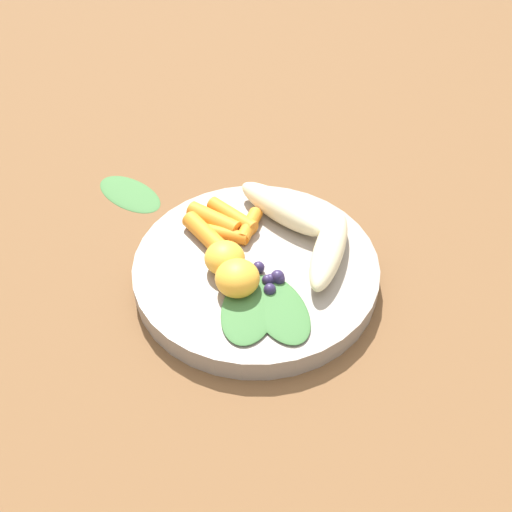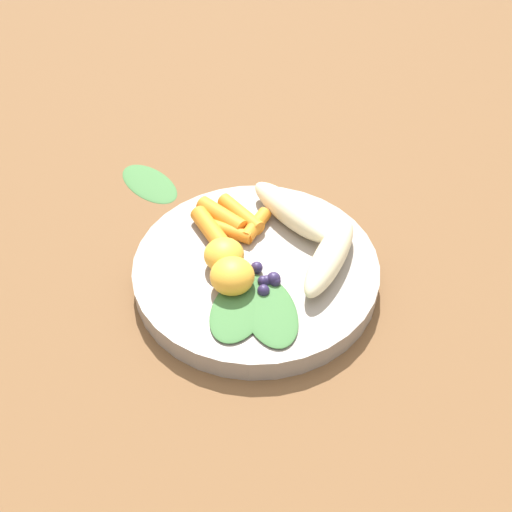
% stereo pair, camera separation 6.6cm
% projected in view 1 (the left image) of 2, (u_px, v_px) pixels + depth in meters
% --- Properties ---
extents(ground_plane, '(2.40, 2.40, 0.00)m').
position_uv_depth(ground_plane, '(256.00, 279.00, 0.68)').
color(ground_plane, brown).
extents(bowl, '(0.26, 0.26, 0.03)m').
position_uv_depth(bowl, '(256.00, 271.00, 0.67)').
color(bowl, gray).
rests_on(bowl, ground_plane).
extents(banana_peeled_left, '(0.12, 0.05, 0.03)m').
position_uv_depth(banana_peeled_left, '(281.00, 208.00, 0.70)').
color(banana_peeled_left, beige).
rests_on(banana_peeled_left, bowl).
extents(banana_peeled_right, '(0.09, 0.12, 0.03)m').
position_uv_depth(banana_peeled_right, '(329.00, 250.00, 0.65)').
color(banana_peeled_right, beige).
rests_on(banana_peeled_right, bowl).
extents(orange_segment_near, '(0.05, 0.05, 0.03)m').
position_uv_depth(orange_segment_near, '(237.00, 278.00, 0.62)').
color(orange_segment_near, '#F4A833').
rests_on(orange_segment_near, bowl).
extents(orange_segment_far, '(0.04, 0.04, 0.03)m').
position_uv_depth(orange_segment_far, '(225.00, 258.00, 0.65)').
color(orange_segment_far, '#F4A833').
rests_on(orange_segment_far, bowl).
extents(carrot_front, '(0.04, 0.05, 0.02)m').
position_uv_depth(carrot_front, '(249.00, 225.00, 0.69)').
color(carrot_front, orange).
rests_on(carrot_front, bowl).
extents(carrot_mid_left, '(0.07, 0.03, 0.02)m').
position_uv_depth(carrot_mid_left, '(232.00, 216.00, 0.70)').
color(carrot_mid_left, orange).
rests_on(carrot_mid_left, bowl).
extents(carrot_mid_right, '(0.07, 0.04, 0.02)m').
position_uv_depth(carrot_mid_right, '(215.00, 219.00, 0.70)').
color(carrot_mid_right, orange).
rests_on(carrot_mid_right, bowl).
extents(carrot_rear, '(0.06, 0.05, 0.01)m').
position_uv_depth(carrot_rear, '(221.00, 233.00, 0.68)').
color(carrot_rear, orange).
rests_on(carrot_rear, bowl).
extents(carrot_small, '(0.06, 0.02, 0.02)m').
position_uv_depth(carrot_small, '(205.00, 234.00, 0.68)').
color(carrot_small, orange).
rests_on(carrot_small, bowl).
extents(blueberry_pile, '(0.04, 0.03, 0.01)m').
position_uv_depth(blueberry_pile, '(272.00, 278.00, 0.64)').
color(blueberry_pile, '#2D234C').
rests_on(blueberry_pile, bowl).
extents(coconut_shred_patch, '(0.04, 0.04, 0.00)m').
position_uv_depth(coconut_shred_patch, '(248.00, 291.00, 0.63)').
color(coconut_shred_patch, white).
rests_on(coconut_shred_patch, bowl).
extents(kale_leaf_left, '(0.10, 0.11, 0.00)m').
position_uv_depth(kale_leaf_left, '(249.00, 308.00, 0.62)').
color(kale_leaf_left, '#3D7038').
rests_on(kale_leaf_left, bowl).
extents(kale_leaf_right, '(0.11, 0.08, 0.00)m').
position_uv_depth(kale_leaf_right, '(279.00, 308.00, 0.62)').
color(kale_leaf_right, '#3D7038').
rests_on(kale_leaf_right, bowl).
extents(kale_leaf_stray, '(0.11, 0.07, 0.01)m').
position_uv_depth(kale_leaf_stray, '(130.00, 193.00, 0.78)').
color(kale_leaf_stray, '#3D7038').
rests_on(kale_leaf_stray, ground_plane).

